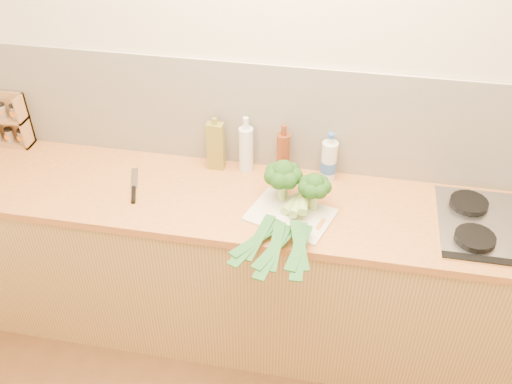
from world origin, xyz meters
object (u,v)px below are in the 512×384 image
spice_rack (7,122)px  chefs_knife (134,191)px  chopping_board (290,215)px  gas_hob (507,227)px

spice_rack → chefs_knife: bearing=-20.6°
chefs_knife → chopping_board: bearing=-21.9°
gas_hob → chopping_board: 0.94m
chefs_knife → spice_rack: (-0.79, 0.30, 0.12)m
gas_hob → spice_rack: size_ratio=2.02×
gas_hob → chefs_knife: (-1.68, -0.05, -0.01)m
gas_hob → spice_rack: 2.48m
gas_hob → chopping_board: (-0.93, -0.09, -0.01)m
chopping_board → spice_rack: size_ratio=1.25×
chopping_board → chefs_knife: size_ratio=1.28×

